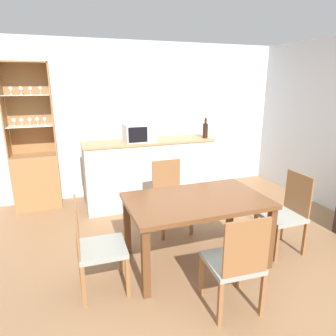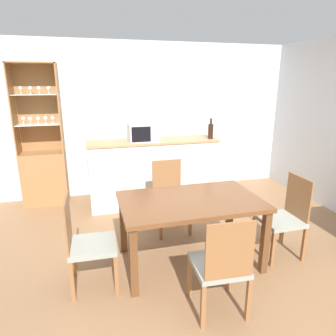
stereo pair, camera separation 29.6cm
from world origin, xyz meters
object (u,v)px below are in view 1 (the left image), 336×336
at_px(dining_table, 196,206).
at_px(dining_chair_head_far, 170,197).
at_px(display_cabinet, 36,168).
at_px(microwave, 139,133).
at_px(dining_chair_side_right_near, 285,213).
at_px(dining_chair_head_near, 235,263).
at_px(wine_bottle, 205,130).
at_px(dining_chair_side_left_near, 97,247).

xyz_separation_m(dining_table, dining_chair_head_far, (-0.00, 0.79, -0.19)).
distance_m(display_cabinet, microwave, 1.69).
bearing_deg(dining_chair_side_right_near, display_cabinet, 49.97).
relative_size(dining_chair_head_near, microwave, 2.07).
bearing_deg(display_cabinet, wine_bottle, -12.88).
distance_m(dining_chair_head_far, wine_bottle, 1.41).
bearing_deg(dining_chair_head_far, wine_bottle, -138.76).
bearing_deg(microwave, wine_bottle, -5.38).
bearing_deg(wine_bottle, dining_chair_side_left_near, -138.27).
bearing_deg(microwave, dining_chair_side_right_near, -56.21).
distance_m(dining_chair_head_far, microwave, 1.18).
xyz_separation_m(dining_chair_side_right_near, wine_bottle, (-0.17, 1.74, 0.71)).
height_order(dining_chair_side_right_near, dining_chair_head_near, same).
height_order(dining_chair_side_right_near, microwave, microwave).
xyz_separation_m(display_cabinet, dining_chair_side_left_near, (0.63, -2.33, -0.17)).
height_order(dining_chair_side_right_near, wine_bottle, wine_bottle).
bearing_deg(microwave, display_cabinet, 162.11).
bearing_deg(wine_bottle, dining_table, -119.00).
relative_size(dining_chair_side_right_near, dining_chair_head_near, 1.00).
bearing_deg(dining_table, wine_bottle, 61.00).
bearing_deg(dining_chair_side_left_near, dining_chair_side_right_near, 91.79).
bearing_deg(dining_chair_head_near, dining_chair_side_right_near, 34.83).
xyz_separation_m(display_cabinet, microwave, (1.52, -0.49, 0.55)).
bearing_deg(dining_chair_side_left_near, dining_table, 99.04).
bearing_deg(dining_table, dining_chair_head_far, 90.09).
relative_size(display_cabinet, dining_chair_side_right_near, 2.38).
xyz_separation_m(dining_chair_head_near, wine_bottle, (0.89, 2.39, 0.71)).
bearing_deg(dining_chair_head_near, wine_bottle, 72.95).
bearing_deg(dining_chair_head_far, display_cabinet, -41.30).
bearing_deg(dining_chair_side_right_near, wine_bottle, 5.84).
height_order(dining_chair_head_near, wine_bottle, wine_bottle).
distance_m(dining_table, dining_chair_side_right_near, 1.09).
height_order(dining_table, dining_chair_side_left_near, dining_chair_side_left_near).
relative_size(dining_chair_side_right_near, wine_bottle, 2.88).
bearing_deg(wine_bottle, display_cabinet, 167.12).
bearing_deg(dining_chair_side_right_near, dining_table, 82.96).
bearing_deg(dining_chair_side_left_near, dining_chair_head_far, 132.77).
relative_size(dining_chair_head_far, wine_bottle, 2.88).
relative_size(display_cabinet, dining_chair_head_near, 2.38).
bearing_deg(microwave, dining_table, -84.25).
distance_m(dining_table, dining_chair_side_left_near, 1.09).
bearing_deg(dining_table, dining_chair_side_right_near, -7.29).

